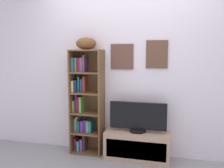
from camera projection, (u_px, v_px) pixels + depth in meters
back_wall at (130, 73)px, 3.56m from camera, size 4.80×0.08×2.37m
bookshelf at (85, 103)px, 3.65m from camera, size 0.46×0.28×1.51m
football at (86, 44)px, 3.50m from camera, size 0.33×0.29×0.17m
tv_stand at (138, 145)px, 3.44m from camera, size 0.89×0.36×0.39m
television at (138, 117)px, 3.39m from camera, size 0.78×0.22×0.41m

